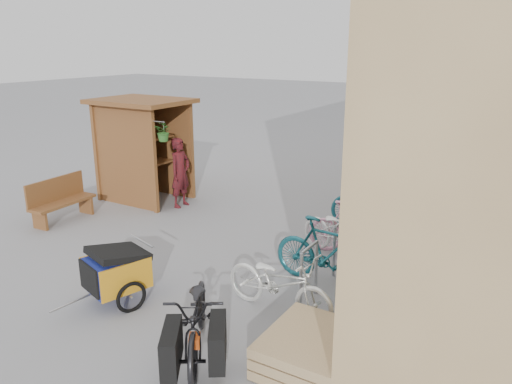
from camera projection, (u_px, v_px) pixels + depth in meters
The scene contains 17 objects.
ground at pixel (185, 266), 8.48m from camera, with size 80.00×80.00×0.00m, color gray.
kiosk at pixel (140, 135), 11.68m from camera, with size 2.49×1.65×2.40m.
bike_rack at pixel (365, 220), 9.16m from camera, with size 0.05×5.35×0.86m.
pallet_stack at pixel (311, 350), 5.78m from camera, with size 1.00×1.20×0.40m.
bench at pixel (60, 199), 10.51m from camera, with size 0.51×1.48×0.92m.
shopping_carts at pixel (450, 172), 12.14m from camera, with size 0.59×2.34×1.06m.
child_trailer at pixel (116, 270), 7.20m from camera, with size 0.96×1.50×0.87m.
cargo_bike at pixel (198, 320), 5.91m from camera, with size 1.56×1.91×0.97m.
person_kiosk at pixel (180, 173), 11.35m from camera, with size 0.58×0.38×1.60m, color maroon.
bike_0 at pixel (279, 283), 6.87m from camera, with size 0.61×1.74×0.91m, color white.
bike_1 at pixel (328, 253), 7.63m from camera, with size 0.51×1.81×1.09m, color #1A5C69.
bike_2 at pixel (344, 233), 8.67m from camera, with size 0.62×1.78×0.93m, color white.
bike_3 at pixel (354, 229), 8.77m from camera, with size 0.46×1.63×0.98m, color #F29DBC.
bike_4 at pixel (381, 215), 9.49m from camera, with size 0.65×1.87×0.98m, color #F29DBC.
bike_5 at pixel (374, 206), 9.91m from camera, with size 0.50×1.75×1.05m, color #1A5C69.
bike_6 at pixel (396, 200), 10.43m from camera, with size 0.65×1.86×0.98m, color white.
bike_7 at pixel (398, 193), 10.94m from camera, with size 0.45×1.58×0.95m, color #1A5C69.
Camera 1 is at (5.05, -6.02, 3.63)m, focal length 35.00 mm.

